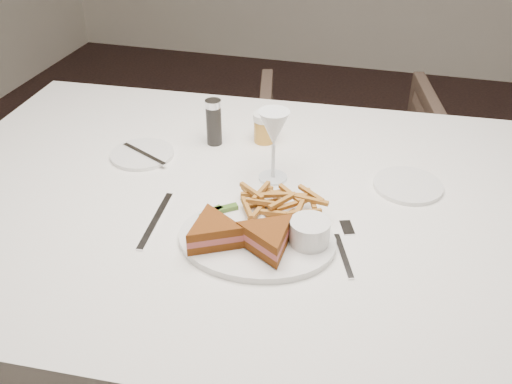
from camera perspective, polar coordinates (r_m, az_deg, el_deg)
name	(u,v)px	position (r m, az deg, el deg)	size (l,w,h in m)	color
ground	(389,343)	(2.02, 13.19, -14.45)	(5.00, 5.00, 0.00)	black
table	(261,317)	(1.53, 0.50, -12.42)	(1.61, 1.08, 0.75)	white
chair_far	(344,164)	(2.25, 8.82, 2.78)	(0.67, 0.63, 0.69)	#4C3A2E
table_setting	(262,200)	(1.22, 0.61, -0.81)	(0.82, 0.61, 0.18)	white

